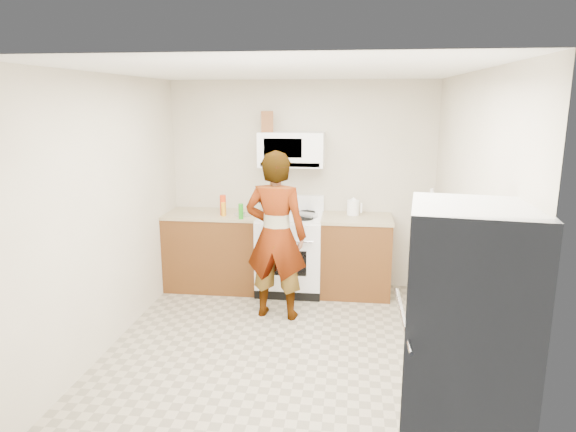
% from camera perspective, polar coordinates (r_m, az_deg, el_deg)
% --- Properties ---
extents(floor, '(3.60, 3.60, 0.00)m').
position_cam_1_polar(floor, '(4.97, -0.69, -14.36)').
color(floor, gray).
rests_on(floor, ground).
extents(back_wall, '(3.20, 0.02, 2.50)m').
position_cam_1_polar(back_wall, '(6.28, 1.50, 3.47)').
color(back_wall, beige).
rests_on(back_wall, floor).
extents(right_wall, '(0.02, 3.60, 2.50)m').
position_cam_1_polar(right_wall, '(4.60, 19.29, -0.72)').
color(right_wall, beige).
rests_on(right_wall, floor).
extents(cabinet_left, '(1.12, 0.62, 0.90)m').
position_cam_1_polar(cabinet_left, '(6.36, -8.20, -3.94)').
color(cabinet_left, '#583414').
rests_on(cabinet_left, floor).
extents(counter_left, '(1.14, 0.64, 0.03)m').
position_cam_1_polar(counter_left, '(6.24, -8.33, 0.17)').
color(counter_left, tan).
rests_on(counter_left, cabinet_left).
extents(cabinet_right, '(0.80, 0.62, 0.90)m').
position_cam_1_polar(cabinet_right, '(6.14, 7.52, -4.52)').
color(cabinet_right, '#583414').
rests_on(cabinet_right, floor).
extents(counter_right, '(0.82, 0.64, 0.03)m').
position_cam_1_polar(counter_right, '(6.02, 7.65, -0.27)').
color(counter_right, tan).
rests_on(counter_right, cabinet_right).
extents(gas_range, '(0.76, 0.65, 1.13)m').
position_cam_1_polar(gas_range, '(6.17, 0.25, -4.00)').
color(gas_range, white).
rests_on(gas_range, floor).
extents(microwave, '(0.76, 0.38, 0.40)m').
position_cam_1_polar(microwave, '(6.06, 0.41, 7.42)').
color(microwave, white).
rests_on(microwave, back_wall).
extents(person, '(0.69, 0.50, 1.78)m').
position_cam_1_polar(person, '(5.33, -1.35, -2.20)').
color(person, tan).
rests_on(person, floor).
extents(fridge, '(0.78, 0.78, 1.70)m').
position_cam_1_polar(fridge, '(3.28, 19.16, -13.62)').
color(fridge, silver).
rests_on(fridge, floor).
extents(kettle, '(0.16, 0.16, 0.17)m').
position_cam_1_polar(kettle, '(6.11, 7.25, 0.93)').
color(kettle, white).
rests_on(kettle, counter_right).
extents(jug, '(0.16, 0.16, 0.24)m').
position_cam_1_polar(jug, '(6.07, -2.32, 10.45)').
color(jug, brown).
rests_on(jug, microwave).
extents(saucepan, '(0.30, 0.30, 0.13)m').
position_cam_1_polar(saucepan, '(6.18, -0.93, 1.12)').
color(saucepan, silver).
rests_on(saucepan, gas_range).
extents(tray, '(0.29, 0.25, 0.05)m').
position_cam_1_polar(tray, '(5.96, 1.93, 0.06)').
color(tray, white).
rests_on(tray, gas_range).
extents(bottle_spray, '(0.09, 0.09, 0.24)m').
position_cam_1_polar(bottle_spray, '(6.09, -7.23, 1.21)').
color(bottle_spray, red).
rests_on(bottle_spray, counter_left).
extents(bottle_hot_sauce, '(0.06, 0.06, 0.16)m').
position_cam_1_polar(bottle_hot_sauce, '(6.05, -7.18, 0.74)').
color(bottle_hot_sauce, orange).
rests_on(bottle_hot_sauce, counter_left).
extents(bottle_green_cap, '(0.06, 0.06, 0.18)m').
position_cam_1_polar(bottle_green_cap, '(5.87, -5.25, 0.51)').
color(bottle_green_cap, '#1F8818').
rests_on(bottle_green_cap, counter_left).
extents(pot_lid, '(0.26, 0.26, 0.01)m').
position_cam_1_polar(pot_lid, '(6.09, -4.98, 0.16)').
color(pot_lid, white).
rests_on(pot_lid, counter_left).
extents(broom, '(0.28, 0.17, 1.37)m').
position_cam_1_polar(broom, '(5.71, 16.36, -3.74)').
color(broom, white).
rests_on(broom, floor).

